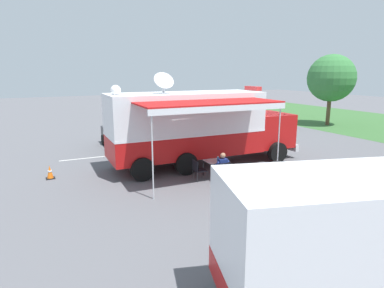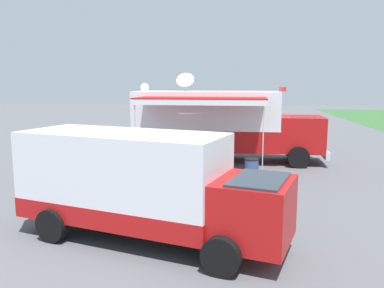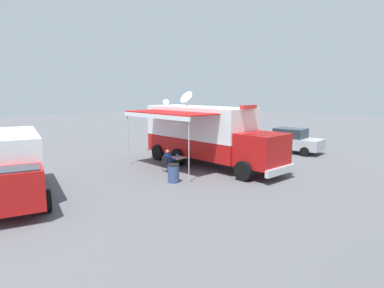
% 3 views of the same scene
% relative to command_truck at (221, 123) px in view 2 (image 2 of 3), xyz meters
% --- Properties ---
extents(ground_plane, '(100.00, 100.00, 0.00)m').
position_rel_command_truck_xyz_m(ground_plane, '(-0.06, -0.75, -1.94)').
color(ground_plane, '#5B5B60').
extents(lot_stripe, '(0.32, 4.80, 0.01)m').
position_rel_command_truck_xyz_m(lot_stripe, '(-3.68, -3.73, -1.94)').
color(lot_stripe, silver).
rests_on(lot_stripe, ground).
extents(command_truck, '(5.10, 9.59, 4.53)m').
position_rel_command_truck_xyz_m(command_truck, '(0.00, 0.00, 0.00)').
color(command_truck, '#B71414').
rests_on(command_truck, ground).
extents(folding_table, '(0.83, 0.83, 0.73)m').
position_rel_command_truck_xyz_m(folding_table, '(2.06, -0.39, -1.27)').
color(folding_table, silver).
rests_on(folding_table, ground).
extents(water_bottle, '(0.07, 0.07, 0.22)m').
position_rel_command_truck_xyz_m(water_bottle, '(2.17, -0.34, -1.11)').
color(water_bottle, '#4C99D8').
rests_on(water_bottle, folding_table).
extents(folding_chair_at_table, '(0.50, 0.50, 0.87)m').
position_rel_command_truck_xyz_m(folding_chair_at_table, '(2.86, -0.47, -1.43)').
color(folding_chair_at_table, black).
rests_on(folding_chair_at_table, ground).
extents(folding_chair_beside_table, '(0.50, 0.50, 0.87)m').
position_rel_command_truck_xyz_m(folding_chair_beside_table, '(2.06, -1.24, -1.43)').
color(folding_chair_beside_table, black).
rests_on(folding_chair_beside_table, ground).
extents(seated_responder, '(0.67, 0.57, 1.25)m').
position_rel_command_truck_xyz_m(seated_responder, '(2.67, -0.46, -1.29)').
color(seated_responder, navy).
rests_on(seated_responder, ground).
extents(trash_bin, '(0.57, 0.57, 0.91)m').
position_rel_command_truck_xyz_m(trash_bin, '(4.00, 1.37, -1.49)').
color(trash_bin, '#384C7F').
rests_on(trash_bin, ground).
extents(traffic_cone, '(0.36, 0.36, 0.58)m').
position_rel_command_truck_xyz_m(traffic_cone, '(-0.98, -6.72, -1.66)').
color(traffic_cone, black).
rests_on(traffic_cone, ground).
extents(support_truck, '(3.91, 7.10, 2.70)m').
position_rel_command_truck_xyz_m(support_truck, '(10.30, -1.65, -0.56)').
color(support_truck, white).
rests_on(support_truck, ground).
extents(car_behind_truck, '(2.29, 4.34, 1.76)m').
position_rel_command_truck_xyz_m(car_behind_truck, '(-7.52, 1.50, -1.06)').
color(car_behind_truck, '#B2B5BA').
rests_on(car_behind_truck, ground).
extents(car_far_corner, '(4.22, 2.07, 1.76)m').
position_rel_command_truck_xyz_m(car_far_corner, '(-5.19, -2.35, -1.06)').
color(car_far_corner, '#2D2D33').
rests_on(car_far_corner, ground).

